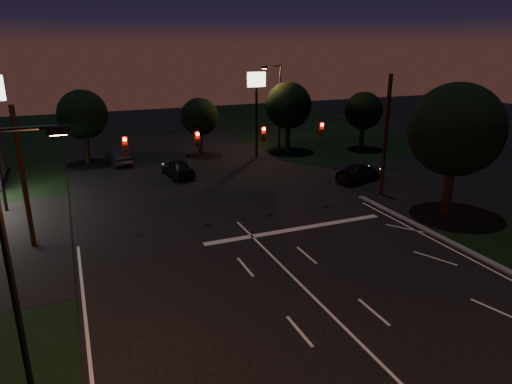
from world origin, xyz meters
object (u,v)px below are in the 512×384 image
tree_right_near (454,131)px  car_oncoming_a (177,168)px  car_oncoming_b (118,157)px  car_cross (361,172)px  utility_pole_right (380,195)px

tree_right_near → car_oncoming_a: tree_right_near is taller
car_oncoming_b → car_cross: (18.13, -13.55, -0.00)m
car_cross → car_oncoming_b: bearing=34.4°
tree_right_near → car_oncoming_a: 22.10m
utility_pole_right → car_oncoming_a: (-13.08, 11.01, 0.77)m
car_oncoming_a → utility_pole_right: bearing=132.7°
utility_pole_right → car_cross: bearing=78.0°
utility_pole_right → tree_right_near: size_ratio=1.03×
car_cross → tree_right_near: bearing=165.9°
tree_right_near → car_cross: (-0.71, 8.67, -4.95)m
tree_right_near → car_oncoming_a: (-14.61, 15.85, -4.90)m
utility_pole_right → car_oncoming_b: bearing=134.9°
car_oncoming_b → car_cross: 22.63m
tree_right_near → car_oncoming_b: bearing=130.3°
car_cross → car_oncoming_a: bearing=43.9°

